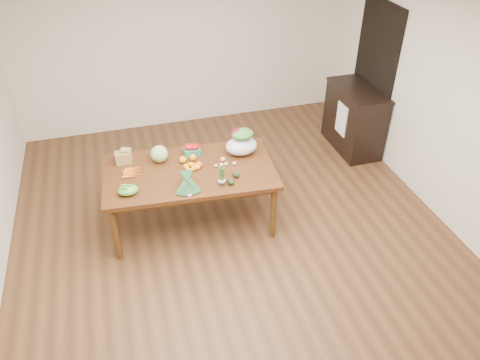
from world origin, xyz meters
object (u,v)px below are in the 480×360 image
object	(u,v)px
asparagus_bundle	(222,176)
salad_bag	(241,143)
paper_bag	(123,157)
cabbage	(159,154)
dining_table	(192,197)
cabinet	(354,119)
mandarin_cluster	(191,166)
kale_bunch	(188,184)

from	to	relation	value
asparagus_bundle	salad_bag	bearing A→B (deg)	59.96
paper_bag	cabbage	world-z (taller)	cabbage
dining_table	salad_bag	size ratio (longest dim) A/B	5.09
cabinet	cabbage	distance (m)	3.04
cabinet	cabbage	bearing A→B (deg)	-165.25
mandarin_cluster	salad_bag	world-z (taller)	salad_bag
cabinet	paper_bag	world-z (taller)	cabinet
cabinet	mandarin_cluster	xyz separation A→B (m)	(-2.60, -1.02, 0.33)
cabbage	mandarin_cluster	world-z (taller)	cabbage
salad_bag	kale_bunch	bearing A→B (deg)	-143.69
kale_bunch	mandarin_cluster	bearing A→B (deg)	78.61
cabinet	paper_bag	distance (m)	3.41
mandarin_cluster	asparagus_bundle	distance (m)	0.48
dining_table	salad_bag	xyz separation A→B (m)	(0.66, 0.17, 0.52)
cabbage	mandarin_cluster	bearing A→B (deg)	-38.95
cabbage	kale_bunch	distance (m)	0.68
paper_bag	salad_bag	bearing A→B (deg)	-7.92
asparagus_bundle	cabbage	bearing A→B (deg)	135.37
cabinet	cabbage	size ratio (longest dim) A/B	5.15
dining_table	cabinet	xyz separation A→B (m)	(2.62, 1.04, 0.10)
cabinet	cabbage	world-z (taller)	cabbage
cabinet	salad_bag	bearing A→B (deg)	-156.21
salad_bag	cabbage	bearing A→B (deg)	173.96
cabbage	mandarin_cluster	size ratio (longest dim) A/B	1.10
cabbage	kale_bunch	world-z (taller)	cabbage
dining_table	kale_bunch	distance (m)	0.60
cabbage	cabinet	bearing A→B (deg)	14.75
kale_bunch	cabbage	bearing A→B (deg)	111.96
paper_bag	asparagus_bundle	world-z (taller)	asparagus_bundle
cabbage	salad_bag	world-z (taller)	salad_bag
paper_bag	kale_bunch	world-z (taller)	paper_bag
dining_table	paper_bag	size ratio (longest dim) A/B	8.28
dining_table	cabinet	bearing A→B (deg)	25.98
kale_bunch	asparagus_bundle	size ratio (longest dim) A/B	1.60
dining_table	mandarin_cluster	xyz separation A→B (m)	(0.03, 0.02, 0.42)
cabinet	mandarin_cluster	size ratio (longest dim) A/B	5.67
kale_bunch	salad_bag	bearing A→B (deg)	40.72
dining_table	paper_bag	world-z (taller)	paper_bag
paper_bag	asparagus_bundle	xyz separation A→B (m)	(0.97, -0.74, 0.04)
salad_bag	mandarin_cluster	bearing A→B (deg)	-166.26
paper_bag	mandarin_cluster	distance (m)	0.80
paper_bag	kale_bunch	xyz separation A→B (m)	(0.61, -0.73, -0.00)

